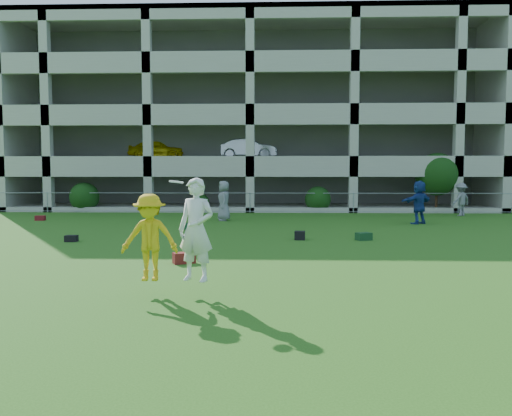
{
  "coord_description": "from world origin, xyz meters",
  "views": [
    {
      "loc": [
        1.32,
        -9.96,
        2.31
      ],
      "look_at": [
        0.89,
        3.0,
        1.4
      ],
      "focal_mm": 35.0,
      "sensor_mm": 36.0,
      "label": 1
    }
  ],
  "objects_px": {
    "crate_d": "(300,235)",
    "frisbee_contest": "(167,234)",
    "bystander_d": "(419,202)",
    "parking_garage": "(255,124)",
    "bystander_c": "(224,201)",
    "bystander_f": "(461,200)"
  },
  "relations": [
    {
      "from": "crate_d",
      "to": "frisbee_contest",
      "type": "bearing_deg",
      "value": -110.02
    },
    {
      "from": "bystander_d",
      "to": "parking_garage",
      "type": "distance_m",
      "value": 17.54
    },
    {
      "from": "bystander_c",
      "to": "bystander_d",
      "type": "height_order",
      "value": "bystander_d"
    },
    {
      "from": "crate_d",
      "to": "frisbee_contest",
      "type": "distance_m",
      "value": 8.59
    },
    {
      "from": "bystander_d",
      "to": "frisbee_contest",
      "type": "bearing_deg",
      "value": 22.69
    },
    {
      "from": "bystander_c",
      "to": "crate_d",
      "type": "height_order",
      "value": "bystander_c"
    },
    {
      "from": "crate_d",
      "to": "bystander_d",
      "type": "bearing_deg",
      "value": 44.73
    },
    {
      "from": "crate_d",
      "to": "parking_garage",
      "type": "distance_m",
      "value": 21.39
    },
    {
      "from": "bystander_d",
      "to": "crate_d",
      "type": "bearing_deg",
      "value": 9.68
    },
    {
      "from": "bystander_d",
      "to": "frisbee_contest",
      "type": "xyz_separation_m",
      "value": [
        -8.64,
        -13.68,
        0.18
      ]
    },
    {
      "from": "frisbee_contest",
      "to": "bystander_f",
      "type": "bearing_deg",
      "value": 56.0
    },
    {
      "from": "bystander_f",
      "to": "parking_garage",
      "type": "xyz_separation_m",
      "value": [
        -11.5,
        10.47,
        5.12
      ]
    },
    {
      "from": "bystander_c",
      "to": "bystander_f",
      "type": "distance_m",
      "value": 12.91
    },
    {
      "from": "bystander_c",
      "to": "bystander_d",
      "type": "relative_size",
      "value": 0.98
    },
    {
      "from": "bystander_c",
      "to": "crate_d",
      "type": "bearing_deg",
      "value": 16.12
    },
    {
      "from": "bystander_d",
      "to": "crate_d",
      "type": "relative_size",
      "value": 5.64
    },
    {
      "from": "bystander_d",
      "to": "frisbee_contest",
      "type": "distance_m",
      "value": 16.18
    },
    {
      "from": "bystander_d",
      "to": "frisbee_contest",
      "type": "relative_size",
      "value": 1.02
    },
    {
      "from": "bystander_c",
      "to": "bystander_f",
      "type": "bearing_deg",
      "value": 94.29
    },
    {
      "from": "parking_garage",
      "to": "frisbee_contest",
      "type": "bearing_deg",
      "value": -91.29
    },
    {
      "from": "bystander_d",
      "to": "bystander_f",
      "type": "distance_m",
      "value": 5.56
    },
    {
      "from": "bystander_d",
      "to": "frisbee_contest",
      "type": "height_order",
      "value": "frisbee_contest"
    }
  ]
}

